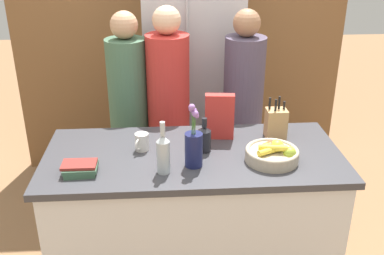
# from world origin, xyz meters

# --- Properties ---
(kitchen_island) EXTENTS (1.72, 0.78, 0.94)m
(kitchen_island) POSITION_xyz_m (0.00, 0.00, 0.47)
(kitchen_island) COLOR silver
(kitchen_island) RESTS_ON ground_plane
(back_wall_wood) EXTENTS (2.92, 0.12, 2.60)m
(back_wall_wood) POSITION_xyz_m (0.00, 1.67, 1.30)
(back_wall_wood) COLOR brown
(back_wall_wood) RESTS_ON ground_plane
(refrigerator) EXTENTS (0.78, 0.63, 2.04)m
(refrigerator) POSITION_xyz_m (0.08, 1.31, 1.02)
(refrigerator) COLOR #B7B7BC
(refrigerator) RESTS_ON ground_plane
(fruit_bowl) EXTENTS (0.30, 0.30, 0.11)m
(fruit_bowl) POSITION_xyz_m (0.44, -0.12, 0.99)
(fruit_bowl) COLOR tan
(fruit_bowl) RESTS_ON kitchen_island
(knife_block) EXTENTS (0.12, 0.11, 0.26)m
(knife_block) POSITION_xyz_m (0.52, 0.19, 1.03)
(knife_block) COLOR tan
(knife_block) RESTS_ON kitchen_island
(flower_vase) EXTENTS (0.10, 0.10, 0.37)m
(flower_vase) POSITION_xyz_m (-0.01, -0.14, 1.06)
(flower_vase) COLOR #191E4C
(flower_vase) RESTS_ON kitchen_island
(cereal_box) EXTENTS (0.18, 0.08, 0.28)m
(cereal_box) POSITION_xyz_m (0.18, 0.20, 1.08)
(cereal_box) COLOR red
(cereal_box) RESTS_ON kitchen_island
(coffee_mug) EXTENTS (0.08, 0.12, 0.10)m
(coffee_mug) POSITION_xyz_m (-0.30, 0.06, 0.99)
(coffee_mug) COLOR silver
(coffee_mug) RESTS_ON kitchen_island
(book_stack) EXTENTS (0.19, 0.14, 0.06)m
(book_stack) POSITION_xyz_m (-0.61, -0.19, 0.97)
(book_stack) COLOR #3D6047
(book_stack) RESTS_ON kitchen_island
(bottle_oil) EXTENTS (0.07, 0.07, 0.29)m
(bottle_oil) POSITION_xyz_m (-0.17, -0.20, 1.06)
(bottle_oil) COLOR #B2BCC1
(bottle_oil) RESTS_ON kitchen_island
(bottle_vinegar) EXTENTS (0.08, 0.08, 0.21)m
(bottle_vinegar) POSITION_xyz_m (0.07, 0.03, 1.02)
(bottle_vinegar) COLOR black
(bottle_vinegar) RESTS_ON kitchen_island
(person_at_sink) EXTENTS (0.29, 0.29, 1.63)m
(person_at_sink) POSITION_xyz_m (-0.41, 0.75, 0.93)
(person_at_sink) COLOR #383842
(person_at_sink) RESTS_ON ground_plane
(person_in_blue) EXTENTS (0.30, 0.30, 1.67)m
(person_in_blue) POSITION_xyz_m (-0.13, 0.71, 0.95)
(person_in_blue) COLOR #383842
(person_in_blue) RESTS_ON ground_plane
(person_in_red_tee) EXTENTS (0.29, 0.29, 1.63)m
(person_in_red_tee) POSITION_xyz_m (0.42, 0.73, 0.93)
(person_in_red_tee) COLOR #383842
(person_in_red_tee) RESTS_ON ground_plane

